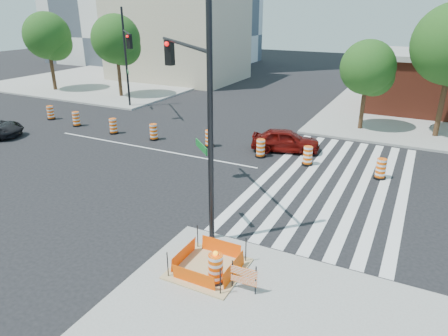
# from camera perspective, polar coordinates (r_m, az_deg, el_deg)

# --- Properties ---
(ground) EXTENTS (120.00, 120.00, 0.00)m
(ground) POSITION_cam_1_polar(r_m,az_deg,el_deg) (24.36, -10.61, 2.76)
(ground) COLOR black
(ground) RESTS_ON ground
(sidewalk_nw) EXTENTS (22.00, 22.00, 0.15)m
(sidewalk_nw) POSITION_cam_1_polar(r_m,az_deg,el_deg) (49.05, -15.03, 12.12)
(sidewalk_nw) COLOR gray
(sidewalk_nw) RESTS_ON ground
(crosswalk_east) EXTENTS (6.75, 13.50, 0.01)m
(crosswalk_east) POSITION_cam_1_polar(r_m,az_deg,el_deg) (20.06, 15.30, -1.91)
(crosswalk_east) COLOR silver
(crosswalk_east) RESTS_ON ground
(lane_centerline) EXTENTS (14.00, 0.12, 0.01)m
(lane_centerline) POSITION_cam_1_polar(r_m,az_deg,el_deg) (24.36, -10.61, 2.77)
(lane_centerline) COLOR silver
(lane_centerline) RESTS_ON ground
(excavation_pit) EXTENTS (2.20, 2.20, 0.90)m
(excavation_pit) POSITION_cam_1_polar(r_m,az_deg,el_deg) (13.02, -2.29, -13.98)
(excavation_pit) COLOR tan
(excavation_pit) RESTS_ON ground
(beige_midrise) EXTENTS (14.00, 10.00, 10.00)m
(beige_midrise) POSITION_cam_1_polar(r_m,az_deg,el_deg) (48.04, -6.65, 18.43)
(beige_midrise) COLOR tan
(beige_midrise) RESTS_ON ground
(red_coupe) EXTENTS (4.22, 2.62, 1.34)m
(red_coupe) POSITION_cam_1_polar(r_m,az_deg,el_deg) (23.57, 8.78, 3.95)
(red_coupe) COLOR #560A07
(red_coupe) RESTS_ON ground
(signal_pole_se) EXTENTS (4.73, 4.39, 8.34)m
(signal_pole_se) POSITION_cam_1_polar(r_m,az_deg,el_deg) (14.35, -4.27, 10.84)
(signal_pole_se) COLOR black
(signal_pole_se) RESTS_ON ground
(signal_pole_nw) EXTENTS (4.19, 4.31, 7.77)m
(signal_pole_nw) POSITION_cam_1_polar(r_m,az_deg,el_deg) (32.85, -13.74, 15.98)
(signal_pole_nw) COLOR black
(signal_pole_nw) RESTS_ON ground
(pit_drum) EXTENTS (0.56, 0.56, 1.10)m
(pit_drum) POSITION_cam_1_polar(r_m,az_deg,el_deg) (12.27, -1.21, -14.29)
(pit_drum) COLOR black
(pit_drum) RESTS_ON ground
(barricade) EXTENTS (0.81, 0.08, 0.95)m
(barricade) POSITION_cam_1_polar(r_m,az_deg,el_deg) (11.93, 2.86, -15.15)
(barricade) COLOR #FF5705
(barricade) RESTS_ON ground
(tree_north_a) EXTENTS (4.44, 4.44, 7.54)m
(tree_north_a) POSITION_cam_1_polar(r_m,az_deg,el_deg) (43.90, -23.82, 16.57)
(tree_north_a) COLOR #382314
(tree_north_a) RESTS_ON ground
(tree_north_b) EXTENTS (4.35, 4.35, 7.40)m
(tree_north_b) POSITION_cam_1_polar(r_m,az_deg,el_deg) (38.67, -15.07, 16.98)
(tree_north_b) COLOR #382314
(tree_north_b) RESTS_ON ground
(tree_north_c) EXTENTS (3.53, 3.53, 6.01)m
(tree_north_c) POSITION_cam_1_polar(r_m,az_deg,el_deg) (28.35, 19.88, 12.96)
(tree_north_c) COLOR #382314
(tree_north_c) RESTS_ON ground
(median_drum_0) EXTENTS (0.60, 0.60, 1.02)m
(median_drum_0) POSITION_cam_1_polar(r_m,az_deg,el_deg) (32.91, -23.53, 7.19)
(median_drum_0) COLOR black
(median_drum_0) RESTS_ON ground
(median_drum_1) EXTENTS (0.60, 0.60, 1.02)m
(median_drum_1) POSITION_cam_1_polar(r_m,az_deg,el_deg) (30.34, -20.35, 6.52)
(median_drum_1) COLOR black
(median_drum_1) RESTS_ON ground
(median_drum_2) EXTENTS (0.60, 0.60, 1.02)m
(median_drum_2) POSITION_cam_1_polar(r_m,az_deg,el_deg) (27.71, -15.53, 5.72)
(median_drum_2) COLOR black
(median_drum_2) RESTS_ON ground
(median_drum_3) EXTENTS (0.60, 0.60, 1.02)m
(median_drum_3) POSITION_cam_1_polar(r_m,az_deg,el_deg) (25.81, -10.02, 5.02)
(median_drum_3) COLOR black
(median_drum_3) RESTS_ON ground
(median_drum_4) EXTENTS (0.60, 0.60, 1.18)m
(median_drum_4) POSITION_cam_1_polar(r_m,az_deg,el_deg) (24.15, -2.12, 4.18)
(median_drum_4) COLOR black
(median_drum_4) RESTS_ON ground
(median_drum_5) EXTENTS (0.60, 0.60, 1.02)m
(median_drum_5) POSITION_cam_1_polar(r_m,az_deg,el_deg) (22.52, 5.25, 2.74)
(median_drum_5) COLOR black
(median_drum_5) RESTS_ON ground
(median_drum_6) EXTENTS (0.60, 0.60, 1.02)m
(median_drum_6) POSITION_cam_1_polar(r_m,az_deg,el_deg) (21.74, 11.87, 1.63)
(median_drum_6) COLOR black
(median_drum_6) RESTS_ON ground
(median_drum_7) EXTENTS (0.60, 0.60, 1.02)m
(median_drum_7) POSITION_cam_1_polar(r_m,az_deg,el_deg) (21.01, 21.48, -0.19)
(median_drum_7) COLOR black
(median_drum_7) RESTS_ON ground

